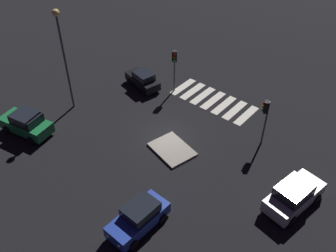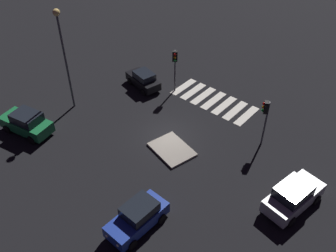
# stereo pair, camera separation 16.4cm
# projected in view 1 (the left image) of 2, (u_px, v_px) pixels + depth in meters

# --- Properties ---
(ground_plane) EXTENTS (80.00, 80.00, 0.00)m
(ground_plane) POSITION_uv_depth(u_px,v_px,m) (168.00, 136.00, 30.20)
(ground_plane) COLOR black
(traffic_island) EXTENTS (3.76, 3.16, 0.18)m
(traffic_island) POSITION_uv_depth(u_px,v_px,m) (172.00, 149.00, 28.81)
(traffic_island) COLOR gray
(traffic_island) RESTS_ON ground
(car_black) EXTENTS (3.93, 2.34, 1.62)m
(car_black) POSITION_uv_depth(u_px,v_px,m) (143.00, 80.00, 35.17)
(car_black) COLOR black
(car_black) RESTS_ON ground
(car_green) EXTENTS (4.56, 2.65, 1.89)m
(car_green) POSITION_uv_depth(u_px,v_px,m) (26.00, 123.00, 29.94)
(car_green) COLOR #196B38
(car_green) RESTS_ON ground
(car_silver) EXTENTS (2.66, 4.66, 1.94)m
(car_silver) POSITION_uv_depth(u_px,v_px,m) (294.00, 195.00, 24.21)
(car_silver) COLOR #9EA0A5
(car_silver) RESTS_ON ground
(car_blue) EXTENTS (2.05, 4.17, 1.79)m
(car_blue) POSITION_uv_depth(u_px,v_px,m) (139.00, 217.00, 22.97)
(car_blue) COLOR #1E389E
(car_blue) RESTS_ON ground
(traffic_light_east) EXTENTS (0.54, 0.53, 4.17)m
(traffic_light_east) POSITION_uv_depth(u_px,v_px,m) (174.00, 61.00, 33.09)
(traffic_light_east) COLOR #47474C
(traffic_light_east) RESTS_ON ground
(traffic_light_south) EXTENTS (0.53, 0.54, 4.00)m
(traffic_light_south) POSITION_uv_depth(u_px,v_px,m) (265.00, 112.00, 27.58)
(traffic_light_south) COLOR #47474C
(traffic_light_south) RESTS_ON ground
(street_lamp) EXTENTS (0.56, 0.56, 8.88)m
(street_lamp) POSITION_uv_depth(u_px,v_px,m) (62.00, 45.00, 29.50)
(street_lamp) COLOR #47474C
(street_lamp) RESTS_ON ground
(crosswalk_near) EXTENTS (7.60, 3.20, 0.02)m
(crosswalk_near) POSITION_uv_depth(u_px,v_px,m) (213.00, 100.00, 33.94)
(crosswalk_near) COLOR silver
(crosswalk_near) RESTS_ON ground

